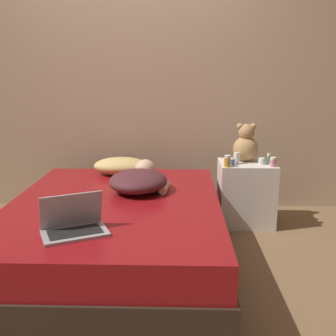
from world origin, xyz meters
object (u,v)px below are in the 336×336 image
bottle_green (269,159)px  bottle_amber (227,161)px  bottle_clear (262,161)px  laptop (74,224)px  bottle_white (236,158)px  pillow (121,166)px  person_lying (140,180)px  bottle_pink (273,162)px  bottle_blue (232,162)px  teddy_bear (246,145)px

bottle_green → bottle_amber: size_ratio=0.95×
bottle_clear → bottle_amber: bearing=-160.8°
laptop → bottle_white: (1.07, 1.26, 0.11)m
pillow → person_lying: 0.50m
bottle_white → bottle_green: size_ratio=1.05×
laptop → person_lying: bearing=45.9°
bottle_pink → bottle_blue: size_ratio=1.23×
teddy_bear → laptop: bearing=-130.3°
bottle_white → bottle_blue: (-0.04, -0.05, -0.02)m
pillow → bottle_amber: bearing=-10.1°
person_lying → bottle_blue: (0.75, 0.36, 0.06)m
laptop → pillow: bearing=61.2°
bottle_amber → teddy_bear: bearing=51.7°
bottle_pink → bottle_amber: (-0.38, -0.03, 0.01)m
bottle_white → bottle_blue: 0.07m
pillow → bottle_clear: size_ratio=8.58×
person_lying → teddy_bear: size_ratio=1.99×
pillow → bottle_amber: (0.90, -0.16, 0.08)m
person_lying → laptop: size_ratio=1.64×
person_lying → bottle_pink: bottle_pink is taller
pillow → person_lying: size_ratio=0.72×
person_lying → teddy_bear: (0.88, 0.53, 0.18)m
bottle_green → bottle_amber: 0.38m
bottle_green → bottle_blue: size_ratio=1.48×
person_lying → bottle_clear: person_lying is taller
bottle_clear → bottle_green: bottle_green is taller
person_lying → bottle_white: bottle_white is taller
teddy_bear → bottle_green: size_ratio=3.60×
bottle_white → bottle_amber: bearing=-127.4°
bottle_clear → bottle_amber: 0.32m
person_lying → bottle_green: (1.06, 0.40, 0.08)m
teddy_bear → bottle_pink: (0.20, -0.20, -0.11)m
laptop → teddy_bear: bearing=24.3°
bottle_green → bottle_clear: bearing=-177.5°
teddy_bear → bottle_white: teddy_bear is taller
bottle_blue → bottle_clear: bearing=9.0°
bottle_pink → laptop: bearing=-139.3°
pillow → bottle_white: (0.99, -0.04, 0.08)m
person_lying → bottle_green: 1.13m
person_lying → bottle_pink: size_ratio=8.61×
bottle_white → bottle_blue: bearing=-127.2°
pillow → laptop: size_ratio=1.18×
pillow → person_lying: bearing=-65.5°
teddy_bear → bottle_clear: bearing=-46.8°
bottle_pink → bottle_blue: bottle_pink is taller
teddy_bear → bottle_pink: bearing=-46.0°
bottle_green → bottle_blue: bottle_green is taller
laptop → bottle_amber: (0.98, 1.14, 0.11)m
person_lying → bottle_green: size_ratio=7.18×
laptop → bottle_clear: bearing=18.7°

